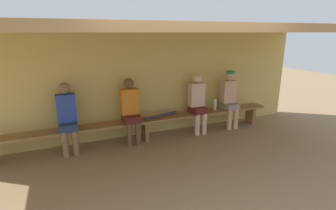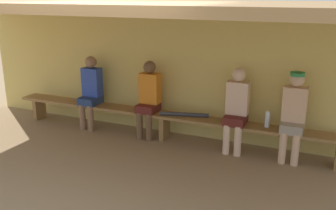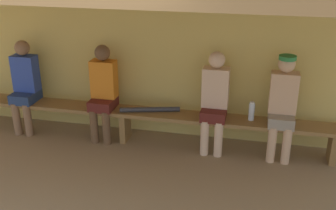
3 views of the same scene
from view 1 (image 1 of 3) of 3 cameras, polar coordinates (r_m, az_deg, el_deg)
name	(u,v)px [view 1 (image 1 of 3)]	position (r m, az deg, el deg)	size (l,w,h in m)	color
ground_plane	(175,176)	(4.25, 1.62, -15.40)	(24.00, 24.00, 0.00)	#937754
back_wall	(138,85)	(5.63, -6.68, 4.40)	(8.00, 0.20, 2.20)	#D8BC60
dugout_roof	(158,28)	(4.28, -2.14, 16.57)	(8.00, 2.80, 0.12)	#9E7547
bench	(145,123)	(5.40, -5.11, -3.89)	(6.00, 0.36, 0.46)	olive
player_in_blue	(67,115)	(5.08, -21.40, -2.17)	(0.34, 0.42, 1.34)	navy
player_near_post	(130,108)	(5.22, -8.33, -0.75)	(0.34, 0.42, 1.34)	#591E19
player_in_white	(197,101)	(5.77, 6.54, 0.91)	(0.34, 0.42, 1.34)	#591E19
player_shirtless_tan	(229,97)	(6.22, 13.43, 1.82)	(0.34, 0.42, 1.34)	gray
water_bottle_blue	(215,105)	(6.07, 10.34, 0.06)	(0.08, 0.08, 0.25)	silver
baseball_bat	(161,116)	(5.48, -1.53, -2.38)	(0.07, 0.07, 0.81)	#333338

